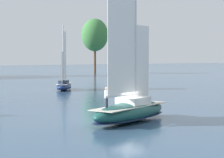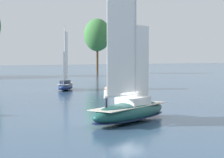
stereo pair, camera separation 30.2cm
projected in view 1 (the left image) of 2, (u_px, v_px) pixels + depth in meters
name	position (u px, v px, depth m)	size (l,w,h in m)	color
ground_plane	(130.00, 122.00, 36.53)	(400.00, 400.00, 0.00)	#385675
tree_shore_center	(95.00, 35.00, 131.32)	(8.04, 8.04, 16.55)	brown
sailboat_main	(130.00, 109.00, 36.48)	(10.20, 6.71, 13.67)	#194C47
sailboat_moored_near_marina	(64.00, 85.00, 69.67)	(5.81, 7.41, 10.28)	navy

